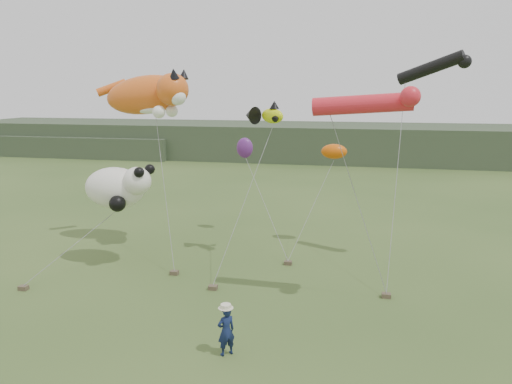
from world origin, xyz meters
TOP-DOWN VIEW (x-y plane):
  - ground at (0.00, 0.00)m, footprint 120.00×120.00m
  - headland at (-3.11, 44.69)m, footprint 90.00×13.00m
  - festival_attendant at (0.69, -0.91)m, footprint 0.69×0.67m
  - sandbag_anchors at (-1.28, 4.72)m, footprint 14.98×5.57m
  - cat_kite at (-5.73, 8.87)m, footprint 5.55×2.96m
  - fish_kite at (0.05, 8.34)m, footprint 2.30×1.51m
  - tube_kites at (5.83, 5.68)m, footprint 6.28×7.20m
  - panda_kite at (-6.38, 6.12)m, footprint 3.38×2.18m
  - misc_kites at (0.87, 11.74)m, footprint 6.15×1.92m

SIDE VIEW (x-z plane):
  - ground at x=0.00m, z-range 0.00..0.00m
  - sandbag_anchors at x=-1.28m, z-range 0.00..0.18m
  - festival_attendant at x=0.69m, z-range 0.00..1.59m
  - headland at x=-3.11m, z-range -0.08..3.92m
  - panda_kite at x=-6.38m, z-range 2.64..4.74m
  - misc_kites at x=0.87m, z-range 4.38..5.52m
  - fish_kite at x=0.05m, z-range 6.40..7.50m
  - cat_kite at x=-5.73m, z-range 6.63..9.13m
  - tube_kites at x=5.83m, z-range 6.87..9.50m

